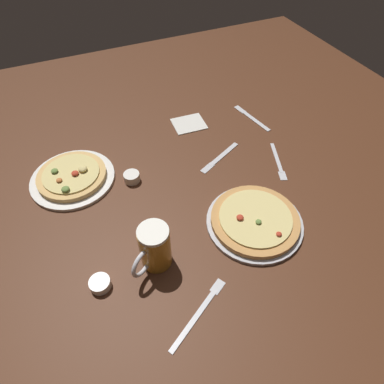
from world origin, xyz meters
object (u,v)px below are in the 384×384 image
Objects in this scene: pizza_plate_far at (72,177)px; napkin_folded at (189,123)px; knife_spare at (252,118)px; fork_spare at (199,312)px; knife_right at (220,157)px; ramekin_sauce at (100,284)px; fork_left at (278,162)px; beer_mug_dark at (154,248)px; pizza_plate_near at (255,221)px; ramekin_butter at (132,177)px.

pizza_plate_far is 0.53m from napkin_folded.
knife_spare is at bearing 4.49° from pizza_plate_far.
knife_spare is at bearing 50.33° from fork_spare.
knife_right is at bearing -144.86° from knife_spare.
fork_left is at bearing 16.88° from ramekin_sauce.
beer_mug_dark is at bearing 105.33° from fork_spare.
pizza_plate_near is 5.24× the size of ramekin_sauce.
fork_spare is at bearing -71.17° from pizza_plate_far.
fork_left is 0.29m from knife_spare.
beer_mug_dark is 0.35m from ramekin_butter.
ramekin_butter is at bearing 176.42° from knife_right.
pizza_plate_near is 0.45m from ramekin_butter.
ramekin_butter is 0.26× the size of knife_spare.
ramekin_sauce is at bearing -178.71° from pizza_plate_near.
ramekin_sauce is at bearing -148.37° from knife_right.
napkin_folded is at bearing 34.77° from ramekin_butter.
ramekin_sauce is at bearing 140.72° from fork_spare.
pizza_plate_near is 0.57m from knife_spare.
pizza_plate_far is 2.23× the size of napkin_folded.
ramekin_sauce reaches higher than fork_left.
ramekin_butter is 0.39m from napkin_folded.
pizza_plate_near reaches higher than ramekin_butter.
pizza_plate_near is at bearing -48.94° from ramekin_butter.
fork_spare is (-0.32, -0.51, -0.00)m from knife_right.
ramekin_sauce reaches higher than knife_right.
fork_spare is (0.05, -0.19, -0.07)m from beer_mug_dark.
beer_mug_dark is 0.67m from napkin_folded.
ramekin_butter is (0.20, 0.35, 0.00)m from ramekin_sauce.
pizza_plate_near is at bearing -120.05° from knife_spare.
fork_spare is (0.02, -0.53, -0.01)m from ramekin_butter.
knife_spare is (0.78, 0.06, -0.01)m from pizza_plate_far.
fork_spare is at bearing -39.28° from ramekin_sauce.
pizza_plate_far is at bearing -165.49° from napkin_folded.
ramekin_sauce reaches higher than fork_spare.
ramekin_sauce is 0.63m from knife_right.
pizza_plate_near is 1.03× the size of pizza_plate_far.
fork_spare is at bearing -111.68° from napkin_folded.
fork_spare and knife_spare have the same top height.
napkin_folded is (0.02, 0.56, -0.01)m from pizza_plate_near.
ramekin_butter reaches higher than knife_right.
pizza_plate_near reaches higher than fork_spare.
beer_mug_dark is at bearing 3.67° from ramekin_sauce.
pizza_plate_far is 1.51× the size of fork_left.
ramekin_butter is 0.27× the size of fork_spare.
pizza_plate_near reaches higher than ramekin_sauce.
pizza_plate_near is at bearing -137.80° from fork_left.
ramekin_butter is at bearing 91.98° from fork_spare.
napkin_folded reaches higher than knife_right.
ramekin_butter is 0.43× the size of napkin_folded.
fork_left is (0.73, 0.22, -0.01)m from ramekin_sauce.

